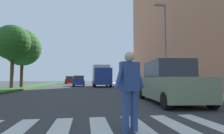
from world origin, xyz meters
name	(u,v)px	position (x,y,z in m)	size (l,w,h in m)	color
ground_plane	(81,87)	(0.00, 30.00, 0.00)	(140.00, 140.00, 0.00)	#38383A
crosswalk	(60,129)	(0.00, 8.69, 0.00)	(7.65, 2.20, 0.01)	silver
median_strip	(22,88)	(-7.00, 28.00, 0.07)	(3.18, 64.00, 0.15)	#2D5B28
tree_far	(13,43)	(-7.35, 25.66, 5.07)	(3.87, 3.87, 6.88)	#4C3823
tree_distant	(22,48)	(-6.88, 27.31, 4.84)	(4.36, 4.36, 6.89)	#4C3823
sidewalk_right	(141,87)	(7.87, 28.00, 0.07)	(3.00, 64.00, 0.15)	#9E9991
street_lamp_right	(164,38)	(7.28, 19.15, 4.59)	(1.02, 0.24, 7.50)	slate
pedestrian_performer	(130,87)	(1.49, 8.23, 0.93)	(0.73, 0.36, 1.69)	#334C8C
suv_crossing	(169,83)	(4.44, 12.54, 0.93)	(2.29, 4.73, 1.97)	gray
sedan_midblock	(79,81)	(-0.42, 33.40, 0.76)	(1.82, 4.25, 1.62)	navy
sedan_distant	(70,80)	(-2.88, 46.87, 0.80)	(1.90, 4.05, 1.74)	maroon
sedan_far_horizon	(80,80)	(-0.81, 57.43, 0.81)	(1.81, 4.03, 1.76)	navy
truck_box_delivery	(101,75)	(2.87, 30.88, 1.63)	(2.40, 6.20, 3.10)	navy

